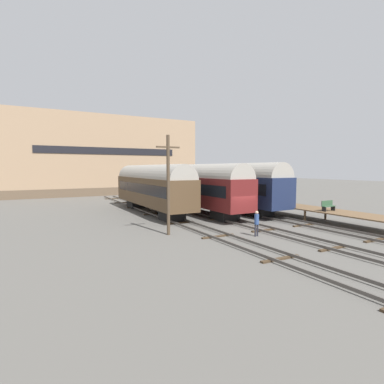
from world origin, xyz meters
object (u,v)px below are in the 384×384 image
Objects in this scene: bench at (328,205)px; train_car_brown at (151,186)px; train_car_navy at (225,183)px; utility_pole at (168,183)px; person_worker at (257,221)px; train_car_maroon at (196,185)px.

train_car_brown is at bearing 130.01° from bench.
utility_pole reaches higher than train_car_navy.
bench is at bearing -49.99° from train_car_brown.
train_car_brown is at bearing 100.08° from person_worker.
train_car_brown is 17.56m from bench.
train_car_brown is at bearing 154.26° from train_car_maroon.
train_car_navy is at bearing 11.11° from train_car_maroon.
train_car_brown is 14.55m from person_worker.
bench is 14.46m from utility_pole.
person_worker is at bearing -98.85° from train_car_maroon.
person_worker is at bearing -33.13° from utility_pole.
bench is (2.45, -12.15, -1.47)m from train_car_navy.
train_car_navy is 2.60× the size of utility_pole.
utility_pole is (-11.60, -9.48, 0.69)m from train_car_navy.
train_car_maroon is at bearing 50.12° from utility_pole.
bench is 0.19× the size of utility_pole.
utility_pole is (-14.05, 2.67, 2.16)m from bench.
train_car_navy is at bearing -8.13° from train_car_brown.
train_car_navy is 12.48m from bench.
bench is at bearing 5.20° from person_worker.
train_car_brown is (-8.81, 1.26, -0.11)m from train_car_navy.
train_car_brown reaches higher than person_worker.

